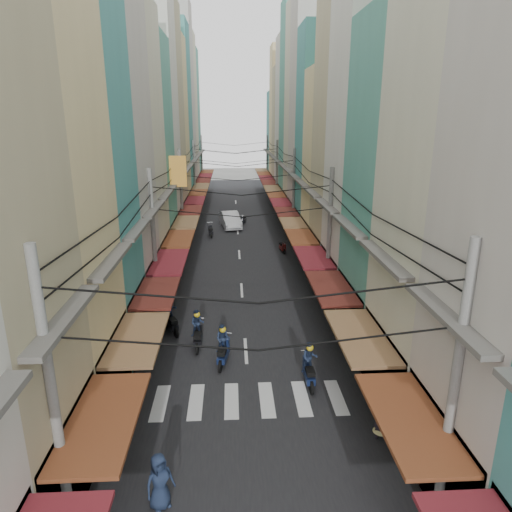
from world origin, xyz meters
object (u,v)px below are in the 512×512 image
object	(u,v)px
bicycle	(393,339)
market_umbrella	(405,324)
traffic_sign	(349,288)
white_car	(231,227)

from	to	relation	value
bicycle	market_umbrella	distance (m)	3.03
market_umbrella	traffic_sign	size ratio (longest dim) A/B	0.81
white_car	traffic_sign	distance (m)	23.67
traffic_sign	market_umbrella	bearing A→B (deg)	-72.62
white_car	market_umbrella	size ratio (longest dim) A/B	2.49
market_umbrella	traffic_sign	distance (m)	4.68
white_car	bicycle	size ratio (longest dim) A/B	3.40
white_car	traffic_sign	size ratio (longest dim) A/B	2.01
bicycle	market_umbrella	bearing A→B (deg)	154.48
white_car	traffic_sign	world-z (taller)	traffic_sign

